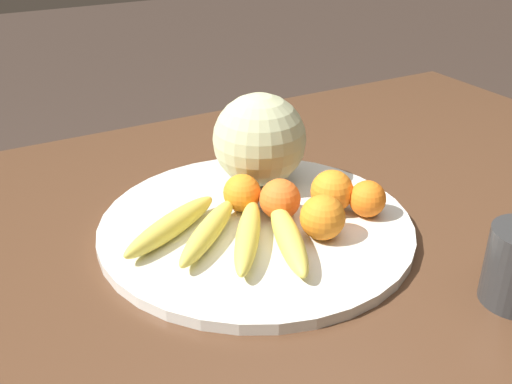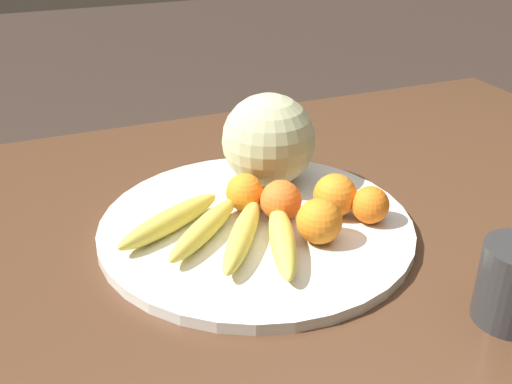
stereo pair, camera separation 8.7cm
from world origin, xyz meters
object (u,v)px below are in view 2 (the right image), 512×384
at_px(kitchen_table, 276,289).
at_px(orange_front_right, 281,201).
at_px(orange_back_left, 245,192).
at_px(orange_back_right, 370,205).
at_px(orange_mid_center, 335,195).
at_px(banana_bunch, 225,230).
at_px(melon, 269,140).
at_px(orange_front_left, 319,221).
at_px(produce_tag, 277,209).
at_px(fruit_bowl, 256,226).

xyz_separation_m(kitchen_table, orange_front_right, (0.03, 0.04, 0.13)).
distance_m(orange_back_left, orange_back_right, 0.19).
relative_size(orange_mid_center, orange_back_left, 1.13).
bearing_deg(banana_bunch, melon, 178.63).
bearing_deg(orange_front_left, orange_back_left, 116.13).
bearing_deg(melon, produce_tag, -105.69).
bearing_deg(orange_front_left, orange_back_right, 11.59).
distance_m(fruit_bowl, orange_back_right, 0.17).
bearing_deg(orange_front_left, banana_bunch, 157.25).
xyz_separation_m(melon, produce_tag, (-0.03, -0.09, -0.08)).
distance_m(melon, banana_bunch, 0.20).
relative_size(orange_front_left, orange_mid_center, 0.99).
relative_size(melon, banana_bunch, 0.57).
height_order(orange_back_left, orange_back_right, orange_back_left).
relative_size(orange_back_left, produce_tag, 0.82).
bearing_deg(orange_back_right, banana_bunch, 171.75).
bearing_deg(banana_bunch, orange_back_left, -178.27).
height_order(fruit_bowl, melon, melon).
xyz_separation_m(orange_front_right, orange_mid_center, (0.08, -0.02, 0.00)).
height_order(orange_front_right, orange_back_left, orange_front_right).
bearing_deg(orange_back_left, orange_front_right, -51.55).
xyz_separation_m(melon, orange_back_right, (0.09, -0.18, -0.05)).
xyz_separation_m(orange_back_right, produce_tag, (-0.11, 0.09, -0.03)).
distance_m(melon, orange_back_left, 0.11).
bearing_deg(orange_front_left, orange_front_right, 106.73).
height_order(fruit_bowl, orange_mid_center, orange_mid_center).
xyz_separation_m(kitchen_table, orange_front_left, (0.05, -0.03, 0.13)).
height_order(orange_front_right, orange_mid_center, orange_mid_center).
bearing_deg(kitchen_table, orange_mid_center, 12.42).
xyz_separation_m(fruit_bowl, produce_tag, (0.04, 0.02, 0.01)).
distance_m(kitchen_table, orange_back_right, 0.19).
bearing_deg(melon, orange_mid_center, -70.59).
relative_size(melon, orange_front_right, 2.48).
xyz_separation_m(banana_bunch, produce_tag, (0.10, 0.05, -0.02)).
bearing_deg(produce_tag, orange_back_left, -158.98).
xyz_separation_m(orange_front_left, orange_back_left, (-0.06, 0.13, -0.00)).
height_order(orange_front_left, orange_front_right, orange_front_left).
relative_size(orange_back_left, orange_back_right, 1.04).
bearing_deg(orange_front_left, melon, 87.57).
xyz_separation_m(orange_mid_center, orange_back_left, (-0.12, 0.07, -0.00)).
bearing_deg(orange_front_right, orange_back_right, -26.05).
distance_m(kitchen_table, produce_tag, 0.12).
bearing_deg(fruit_bowl, orange_front_right, -9.15).
bearing_deg(produce_tag, melon, 120.68).
bearing_deg(fruit_bowl, orange_mid_center, -12.14).
height_order(melon, produce_tag, melon).
bearing_deg(orange_mid_center, orange_back_right, -45.47).
bearing_deg(kitchen_table, produce_tag, 65.78).
xyz_separation_m(kitchen_table, orange_back_left, (-0.01, 0.09, 0.12)).
height_order(banana_bunch, orange_front_left, orange_front_left).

